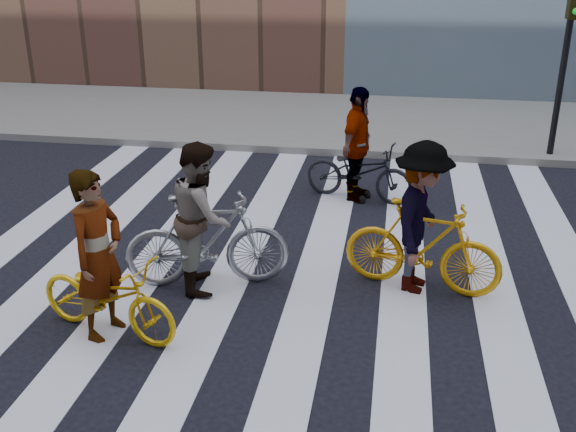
% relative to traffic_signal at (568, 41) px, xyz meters
% --- Properties ---
extents(ground, '(100.00, 100.00, 0.00)m').
position_rel_traffic_signal_xyz_m(ground, '(-4.40, -5.32, -2.28)').
color(ground, black).
rests_on(ground, ground).
extents(sidewalk_far, '(100.00, 5.00, 0.15)m').
position_rel_traffic_signal_xyz_m(sidewalk_far, '(-4.40, 2.18, -2.20)').
color(sidewalk_far, gray).
rests_on(sidewalk_far, ground).
extents(zebra_crosswalk, '(8.25, 10.00, 0.01)m').
position_rel_traffic_signal_xyz_m(zebra_crosswalk, '(-4.40, -5.32, -2.27)').
color(zebra_crosswalk, silver).
rests_on(zebra_crosswalk, ground).
extents(traffic_signal, '(0.22, 0.42, 3.33)m').
position_rel_traffic_signal_xyz_m(traffic_signal, '(0.00, 0.00, 0.00)').
color(traffic_signal, black).
rests_on(traffic_signal, ground).
extents(bike_yellow_left, '(1.84, 1.06, 0.92)m').
position_rel_traffic_signal_xyz_m(bike_yellow_left, '(-5.91, -7.08, -1.82)').
color(bike_yellow_left, yellow).
rests_on(bike_yellow_left, ground).
extents(bike_silver_mid, '(2.08, 1.05, 1.20)m').
position_rel_traffic_signal_xyz_m(bike_silver_mid, '(-5.15, -5.83, -1.68)').
color(bike_silver_mid, '#95999E').
rests_on(bike_silver_mid, ground).
extents(bike_yellow_right, '(1.98, 0.92, 1.15)m').
position_rel_traffic_signal_xyz_m(bike_yellow_right, '(-2.56, -5.51, -1.71)').
color(bike_yellow_right, orange).
rests_on(bike_yellow_right, ground).
extents(bike_dark_rear, '(1.92, 1.07, 0.96)m').
position_rel_traffic_signal_xyz_m(bike_dark_rear, '(-3.51, -2.57, -1.80)').
color(bike_dark_rear, black).
rests_on(bike_dark_rear, ground).
extents(rider_left, '(0.62, 0.79, 1.89)m').
position_rel_traffic_signal_xyz_m(rider_left, '(-5.96, -7.08, -1.34)').
color(rider_left, slate).
rests_on(rider_left, ground).
extents(rider_mid, '(0.90, 1.04, 1.84)m').
position_rel_traffic_signal_xyz_m(rider_mid, '(-5.20, -5.83, -1.36)').
color(rider_mid, slate).
rests_on(rider_mid, ground).
extents(rider_right, '(0.93, 1.33, 1.88)m').
position_rel_traffic_signal_xyz_m(rider_right, '(-2.61, -5.51, -1.34)').
color(rider_right, slate).
rests_on(rider_right, ground).
extents(rider_rear, '(0.72, 1.17, 1.87)m').
position_rel_traffic_signal_xyz_m(rider_rear, '(-3.56, -2.57, -1.35)').
color(rider_rear, slate).
rests_on(rider_rear, ground).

